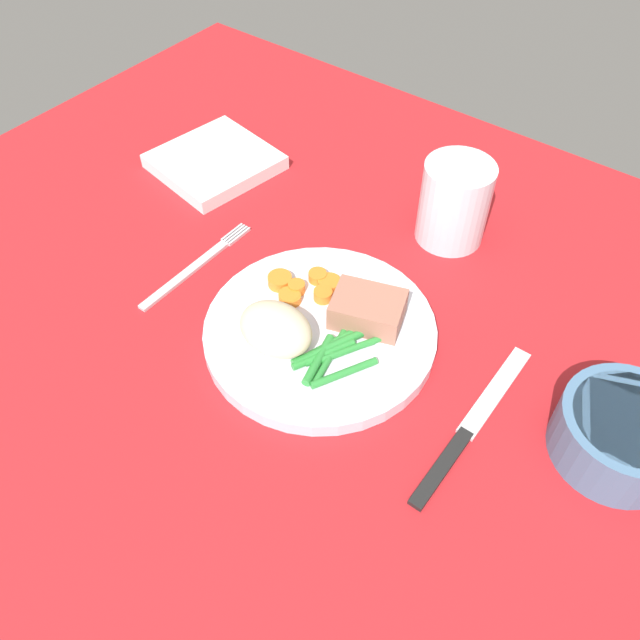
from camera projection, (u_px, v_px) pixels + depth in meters
dining_table at (346, 349)px, 65.96cm from camera, size 120.00×90.00×2.00cm
dinner_plate at (320, 332)px, 65.12cm from camera, size 23.39×23.39×1.60cm
meat_portion at (368, 309)px, 64.10cm from camera, size 8.32×7.19×2.89cm
mashed_potatoes at (276, 329)px, 61.57cm from camera, size 7.59×5.83×4.19cm
carrot_slices at (302, 287)px, 67.39cm from camera, size 7.12×6.71×1.15cm
green_beans at (332, 352)px, 61.90cm from camera, size 7.21×9.64×0.86cm
fork at (196, 266)px, 72.28cm from camera, size 1.44×16.60×0.40cm
knife at (471, 426)px, 58.51cm from camera, size 1.70×20.50×0.64cm
water_glass at (454, 208)px, 72.83cm from camera, size 7.85×7.85×9.65cm
salad_bowl at (623, 432)px, 54.90cm from camera, size 11.32×11.32×5.30cm
napkin at (215, 162)px, 84.04cm from camera, size 15.58×15.88×1.82cm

